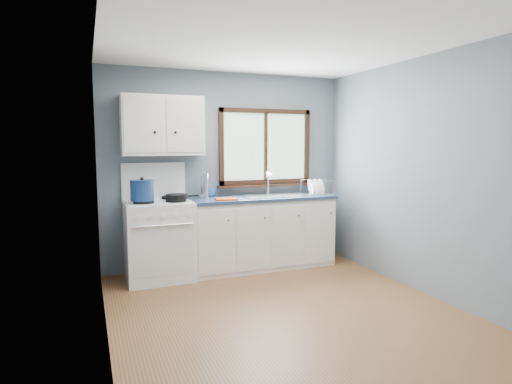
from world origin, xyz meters
name	(u,v)px	position (x,y,z in m)	size (l,w,h in m)	color
floor	(286,313)	(0.00, 0.00, -0.01)	(3.20, 3.60, 0.02)	brown
ceiling	(288,39)	(0.00, 0.00, 2.51)	(3.20, 3.60, 0.02)	white
wall_back	(227,170)	(0.00, 1.81, 1.25)	(3.20, 0.02, 2.50)	slate
wall_front	(437,208)	(0.00, -1.81, 1.25)	(3.20, 0.02, 2.50)	slate
wall_left	(101,187)	(-1.61, 0.00, 1.25)	(0.02, 3.60, 2.50)	slate
wall_right	(425,176)	(1.61, 0.00, 1.25)	(0.02, 3.60, 2.50)	slate
gas_range	(159,238)	(-0.95, 1.47, 0.49)	(0.76, 0.69, 1.36)	white
base_cabinets	(261,236)	(0.36, 1.49, 0.41)	(1.85, 0.60, 0.88)	white
countertop	(261,198)	(0.36, 1.49, 0.90)	(1.89, 0.64, 0.04)	#1F2D45
sink	(274,200)	(0.54, 1.49, 0.86)	(0.84, 0.46, 0.44)	silver
window	(266,152)	(0.54, 1.77, 1.48)	(1.36, 0.10, 1.03)	#9EC6A8
upper_cabinets	(163,126)	(-0.85, 1.63, 1.80)	(0.95, 0.35, 0.70)	white
skillet	(177,197)	(-0.75, 1.33, 0.99)	(0.40, 0.27, 0.05)	black
stockpot	(142,190)	(-1.14, 1.33, 1.08)	(0.31, 0.31, 0.26)	navy
utensil_crock	(204,192)	(-0.37, 1.61, 0.99)	(0.13, 0.13, 0.36)	silver
thermos	(205,186)	(-0.36, 1.57, 1.07)	(0.07, 0.07, 0.30)	silver
soap_bottle	(211,186)	(-0.25, 1.70, 1.06)	(0.11, 0.11, 0.28)	blue
dish_towel	(226,199)	(-0.16, 1.33, 0.93)	(0.26, 0.18, 0.02)	#CF4C13
dish_rack	(317,190)	(1.15, 1.47, 0.97)	(0.42, 0.34, 0.20)	silver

